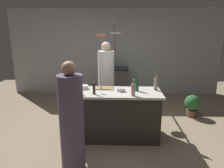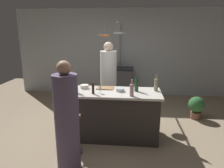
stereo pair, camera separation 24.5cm
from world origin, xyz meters
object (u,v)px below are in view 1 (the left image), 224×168
(pepper_mill, at_px, (94,88))
(wine_bottle_dark, at_px, (76,87))
(cutting_board, at_px, (105,88))
(wine_bottle_green, at_px, (137,85))
(potted_plant, at_px, (192,104))
(wine_bottle_red, at_px, (70,89))
(stove_range, at_px, (115,82))
(wine_glass_by_chef, at_px, (101,88))
(mixing_bowl_ceramic, at_px, (84,87))
(wine_bottle_rose, at_px, (133,89))
(wine_bottle_white, at_px, (156,84))
(wine_glass_near_left_guest, at_px, (64,89))
(bar_stool_left, at_px, (76,133))
(guest_left, at_px, (72,123))
(mixing_bowl_steel, at_px, (121,90))
(chef, at_px, (106,83))

(pepper_mill, relative_size, wine_bottle_dark, 0.73)
(cutting_board, distance_m, wine_bottle_green, 0.61)
(potted_plant, height_order, pepper_mill, pepper_mill)
(pepper_mill, distance_m, wine_bottle_red, 0.42)
(stove_range, distance_m, wine_glass_by_chef, 2.66)
(wine_bottle_dark, xyz_separation_m, wine_glass_by_chef, (0.43, 0.00, -0.00))
(stove_range, relative_size, mixing_bowl_ceramic, 5.64)
(wine_bottle_rose, distance_m, wine_bottle_white, 0.56)
(stove_range, bearing_deg, wine_glass_near_left_guest, -106.76)
(potted_plant, bearing_deg, cutting_board, -157.02)
(mixing_bowl_ceramic, bearing_deg, potted_plant, 20.14)
(bar_stool_left, bearing_deg, wine_glass_by_chef, 51.98)
(wine_bottle_rose, bearing_deg, cutting_board, 140.20)
(wine_bottle_rose, distance_m, mixing_bowl_ceramic, 0.98)
(stove_range, xyz_separation_m, wine_bottle_white, (0.81, -2.34, 0.57))
(cutting_board, bearing_deg, guest_left, -107.62)
(cutting_board, height_order, mixing_bowl_steel, mixing_bowl_steel)
(wine_bottle_white, bearing_deg, cutting_board, 175.99)
(guest_left, xyz_separation_m, wine_bottle_dark, (-0.10, 0.87, 0.26))
(guest_left, relative_size, wine_bottle_red, 5.37)
(wine_glass_near_left_guest, bearing_deg, mixing_bowl_steel, 15.14)
(wine_bottle_dark, bearing_deg, cutting_board, 34.11)
(bar_stool_left, relative_size, cutting_board, 2.12)
(wine_bottle_green, distance_m, mixing_bowl_ceramic, 0.99)
(bar_stool_left, distance_m, wine_bottle_red, 0.75)
(stove_range, bearing_deg, wine_bottle_white, -70.88)
(bar_stool_left, relative_size, wine_bottle_green, 2.25)
(chef, relative_size, mixing_bowl_ceramic, 10.98)
(wine_bottle_dark, bearing_deg, wine_bottle_white, 10.26)
(cutting_board, bearing_deg, wine_glass_by_chef, -97.60)
(potted_plant, xyz_separation_m, mixing_bowl_steel, (-1.69, -1.01, 0.63))
(wine_glass_by_chef, bearing_deg, mixing_bowl_steel, 25.02)
(guest_left, xyz_separation_m, wine_glass_near_left_guest, (-0.30, 0.77, 0.26))
(chef, height_order, wine_bottle_dark, chef)
(guest_left, height_order, wine_bottle_red, guest_left)
(bar_stool_left, xyz_separation_m, wine_bottle_rose, (0.92, 0.38, 0.63))
(wine_bottle_white, distance_m, wine_glass_near_left_guest, 1.66)
(cutting_board, distance_m, wine_bottle_rose, 0.67)
(potted_plant, bearing_deg, bar_stool_left, -145.62)
(wine_bottle_green, xyz_separation_m, wine_bottle_rose, (-0.08, -0.29, -0.01))
(cutting_board, xyz_separation_m, wine_bottle_rose, (0.51, -0.42, 0.10))
(pepper_mill, distance_m, mixing_bowl_steel, 0.51)
(stove_range, distance_m, wine_bottle_green, 2.51)
(mixing_bowl_steel, xyz_separation_m, mixing_bowl_ceramic, (-0.69, 0.14, 0.00))
(chef, xyz_separation_m, guest_left, (-0.36, -1.97, -0.06))
(bar_stool_left, relative_size, mixing_bowl_ceramic, 4.31)
(stove_range, height_order, chef, chef)
(cutting_board, xyz_separation_m, wine_glass_near_left_guest, (-0.68, -0.43, 0.10))
(wine_bottle_dark, bearing_deg, pepper_mill, -6.17)
(chef, bearing_deg, mixing_bowl_ceramic, -114.51)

